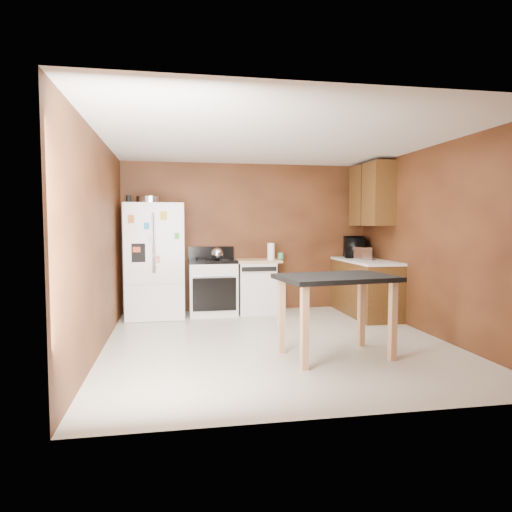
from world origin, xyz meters
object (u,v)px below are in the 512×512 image
object	(u,v)px
microwave	(354,248)
toaster	(363,254)
paper_towel	(271,252)
pen_cup	(129,199)
refrigerator	(155,261)
green_canister	(280,256)
dishwasher	(256,286)
gas_range	(213,286)
roasting_pan	(149,200)
kettle	(217,254)
island	(336,288)

from	to	relation	value
microwave	toaster	bearing A→B (deg)	-173.25
paper_towel	microwave	xyz separation A→B (m)	(1.52, 0.21, 0.04)
pen_cup	toaster	xyz separation A→B (m)	(3.66, -0.34, -0.85)
refrigerator	toaster	bearing A→B (deg)	-7.72
paper_towel	green_canister	xyz separation A→B (m)	(0.20, 0.14, -0.08)
green_canister	dishwasher	xyz separation A→B (m)	(-0.42, -0.01, -0.49)
gas_range	dishwasher	size ratio (longest dim) A/B	1.24
pen_cup	toaster	distance (m)	3.78
roasting_pan	green_canister	size ratio (longest dim) A/B	3.84
roasting_pan	pen_cup	distance (m)	0.32
roasting_pan	pen_cup	xyz separation A→B (m)	(-0.31, -0.10, 0.01)
roasting_pan	refrigerator	size ratio (longest dim) A/B	0.23
green_canister	kettle	bearing A→B (deg)	-172.24
roasting_pan	microwave	xyz separation A→B (m)	(3.45, 0.17, -0.79)
green_canister	gas_range	bearing A→B (deg)	-178.11
gas_range	refrigerator	bearing A→B (deg)	-176.19
pen_cup	island	size ratio (longest dim) A/B	0.09
paper_towel	dishwasher	bearing A→B (deg)	150.54
roasting_pan	pen_cup	bearing A→B (deg)	-162.77
green_canister	microwave	xyz separation A→B (m)	(1.32, 0.07, 0.12)
island	green_canister	bearing A→B (deg)	90.01
green_canister	refrigerator	world-z (taller)	refrigerator
pen_cup	microwave	distance (m)	3.85
roasting_pan	green_canister	bearing A→B (deg)	2.87
toaster	gas_range	world-z (taller)	toaster
roasting_pan	microwave	size ratio (longest dim) A/B	0.69
pen_cup	roasting_pan	bearing A→B (deg)	17.23
island	refrigerator	bearing A→B (deg)	128.61
paper_towel	refrigerator	size ratio (longest dim) A/B	0.15
paper_towel	microwave	size ratio (longest dim) A/B	0.46
microwave	kettle	bearing A→B (deg)	110.42
refrigerator	island	xyz separation A→B (m)	(2.05, -2.57, -0.13)
toaster	island	bearing A→B (deg)	-125.38
paper_towel	green_canister	size ratio (longest dim) A/B	2.56
refrigerator	gas_range	size ratio (longest dim) A/B	1.64
pen_cup	microwave	bearing A→B (deg)	4.06
paper_towel	roasting_pan	bearing A→B (deg)	178.93
pen_cup	kettle	xyz separation A→B (m)	(1.35, 0.05, -0.86)
kettle	microwave	xyz separation A→B (m)	(2.40, 0.21, 0.07)
paper_towel	toaster	size ratio (longest dim) A/B	0.97
toaster	microwave	xyz separation A→B (m)	(0.09, 0.61, 0.06)
toaster	refrigerator	xyz separation A→B (m)	(-3.29, 0.45, -0.10)
kettle	green_canister	world-z (taller)	kettle
paper_towel	dishwasher	xyz separation A→B (m)	(-0.23, 0.13, -0.58)
refrigerator	dishwasher	size ratio (longest dim) A/B	2.02
kettle	green_canister	size ratio (longest dim) A/B	1.87
paper_towel	pen_cup	bearing A→B (deg)	-178.49
green_canister	dishwasher	distance (m)	0.65
kettle	gas_range	xyz separation A→B (m)	(-0.07, 0.11, -0.54)
green_canister	refrigerator	xyz separation A→B (m)	(-2.05, -0.10, -0.04)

